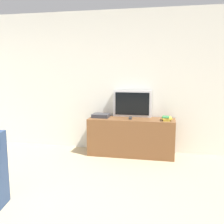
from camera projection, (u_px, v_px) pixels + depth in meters
wall_back at (90, 82)px, 5.01m from camera, size 9.00×0.06×2.60m
tv_stand at (131, 137)px, 4.71m from camera, size 1.53×0.49×0.67m
television at (132, 104)px, 4.82m from camera, size 0.70×0.09×0.49m
book_stack at (166, 118)px, 4.48m from camera, size 0.18×0.23×0.07m
remote_on_stand at (130, 118)px, 4.65m from camera, size 0.07×0.20×0.02m
set_top_box at (101, 115)px, 4.78m from camera, size 0.30×0.26×0.07m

